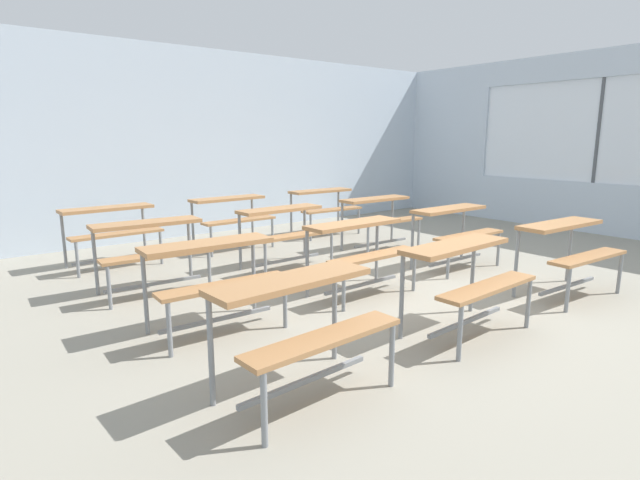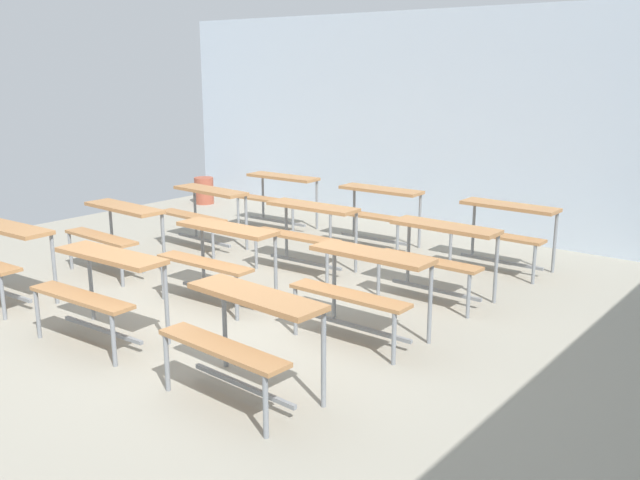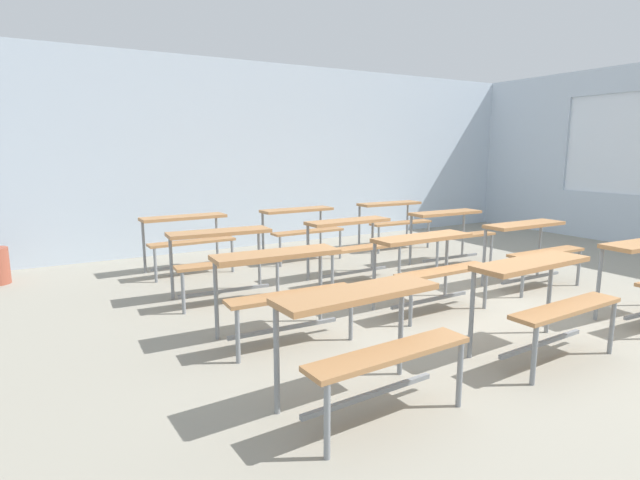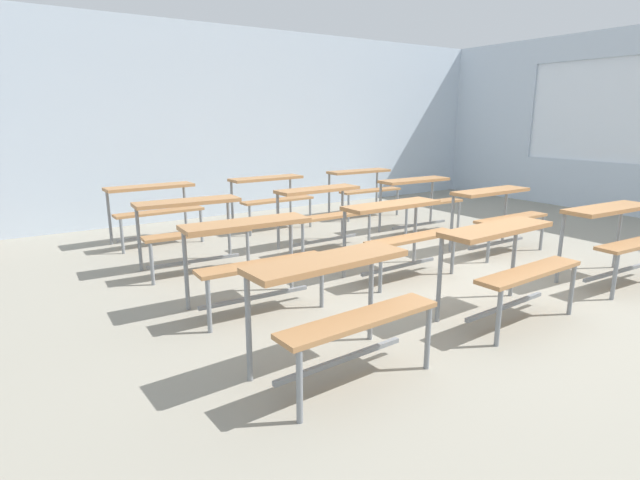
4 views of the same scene
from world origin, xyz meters
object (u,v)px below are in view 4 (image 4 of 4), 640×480
(desk_bench_r0c0, at_px, (339,290))
(desk_bench_r2c0, at_px, (191,218))
(desk_bench_r0c2, at_px, (618,226))
(desk_bench_r2c2, at_px, (419,192))
(desk_bench_r3c1, at_px, (270,190))
(desk_bench_r1c1, at_px, (399,222))
(desk_bench_r2c1, at_px, (323,203))
(desk_bench_r1c2, at_px, (497,205))
(desk_bench_r3c2, at_px, (363,182))
(desk_bench_r3c0, at_px, (154,200))
(desk_bench_r0c1, at_px, (507,251))
(desk_bench_r1c0, at_px, (252,244))

(desk_bench_r0c0, height_order, desk_bench_r2c0, same)
(desk_bench_r0c0, relative_size, desk_bench_r0c2, 1.00)
(desk_bench_r2c2, relative_size, desk_bench_r3c1, 0.99)
(desk_bench_r1c1, bearing_deg, desk_bench_r2c1, 89.12)
(desk_bench_r1c2, height_order, desk_bench_r3c2, same)
(desk_bench_r3c0, bearing_deg, desk_bench_r3c2, -2.25)
(desk_bench_r0c1, distance_m, desk_bench_r3c0, 4.40)
(desk_bench_r0c2, bearing_deg, desk_bench_r3c2, 91.82)
(desk_bench_r1c0, distance_m, desk_bench_r3c2, 4.34)
(desk_bench_r0c0, height_order, desk_bench_r0c1, same)
(desk_bench_r2c0, relative_size, desk_bench_r3c2, 1.02)
(desk_bench_r3c1, xyz_separation_m, desk_bench_r3c2, (1.73, 0.01, 0.00))
(desk_bench_r2c2, bearing_deg, desk_bench_r1c0, -156.19)
(desk_bench_r0c2, distance_m, desk_bench_r3c2, 4.09)
(desk_bench_r0c2, distance_m, desk_bench_r2c1, 3.16)
(desk_bench_r3c0, relative_size, desk_bench_r3c1, 1.00)
(desk_bench_r3c1, bearing_deg, desk_bench_r2c2, -41.33)
(desk_bench_r0c1, distance_m, desk_bench_r0c2, 1.68)
(desk_bench_r3c1, relative_size, desk_bench_r3c2, 1.01)
(desk_bench_r0c1, xyz_separation_m, desk_bench_r1c0, (-1.60, 1.32, 0.00))
(desk_bench_r2c0, relative_size, desk_bench_r2c2, 1.02)
(desk_bench_r1c0, distance_m, desk_bench_r1c2, 3.30)
(desk_bench_r0c2, relative_size, desk_bench_r2c0, 1.00)
(desk_bench_r3c1, distance_m, desk_bench_r3c2, 1.73)
(desk_bench_r1c0, relative_size, desk_bench_r3c1, 1.00)
(desk_bench_r0c0, xyz_separation_m, desk_bench_r2c0, (0.01, 2.68, 0.00))
(desk_bench_r2c1, bearing_deg, desk_bench_r3c1, 88.03)
(desk_bench_r1c1, height_order, desk_bench_r2c1, same)
(desk_bench_r0c2, relative_size, desk_bench_r2c2, 1.02)
(desk_bench_r0c1, bearing_deg, desk_bench_r2c0, 119.13)
(desk_bench_r2c1, bearing_deg, desk_bench_r2c2, -1.04)
(desk_bench_r1c1, relative_size, desk_bench_r2c0, 0.99)
(desk_bench_r0c0, height_order, desk_bench_r2c2, same)
(desk_bench_r1c1, xyz_separation_m, desk_bench_r2c0, (-1.69, 1.35, 0.00))
(desk_bench_r2c0, relative_size, desk_bench_r3c0, 1.01)
(desk_bench_r2c0, bearing_deg, desk_bench_r0c1, -55.45)
(desk_bench_r2c0, distance_m, desk_bench_r3c2, 3.68)
(desk_bench_r0c0, relative_size, desk_bench_r2c0, 1.00)
(desk_bench_r2c2, height_order, desk_bench_r3c2, same)
(desk_bench_r2c1, bearing_deg, desk_bench_r2c0, 178.34)
(desk_bench_r1c0, bearing_deg, desk_bench_r0c0, -90.30)
(desk_bench_r0c0, distance_m, desk_bench_r3c2, 5.32)
(desk_bench_r3c0, xyz_separation_m, desk_bench_r3c1, (1.68, -0.01, 0.00))
(desk_bench_r0c2, bearing_deg, desk_bench_r2c0, 143.92)
(desk_bench_r1c1, height_order, desk_bench_r3c2, same)
(desk_bench_r0c0, xyz_separation_m, desk_bench_r0c2, (3.34, -0.01, 0.00))
(desk_bench_r0c1, distance_m, desk_bench_r1c2, 2.19)
(desk_bench_r1c1, relative_size, desk_bench_r2c1, 1.00)
(desk_bench_r0c0, distance_m, desk_bench_r2c1, 3.16)
(desk_bench_r1c1, xyz_separation_m, desk_bench_r3c0, (-1.69, 2.76, 0.00))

